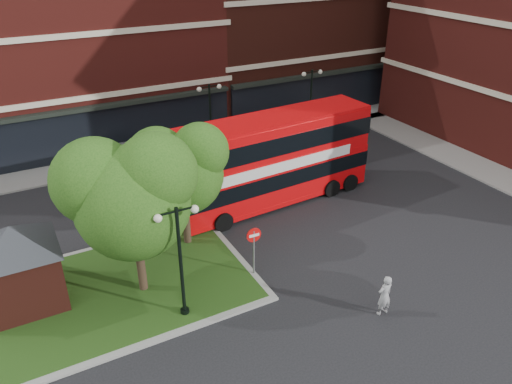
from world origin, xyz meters
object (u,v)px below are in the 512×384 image
bus (273,154)px  car_white (282,131)px  woman (384,295)px  car_silver (134,152)px

bus → car_white: 9.52m
bus → woman: bus is taller
car_white → woman: bearing=153.6°
car_silver → car_white: size_ratio=0.93×
bus → woman: 10.60m
woman → car_white: size_ratio=0.40×
woman → car_white: (6.09, 18.04, -0.16)m
car_silver → woman: bearing=-160.0°
bus → car_white: size_ratio=2.54×
bus → car_silver: (-5.45, 9.11, -2.17)m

